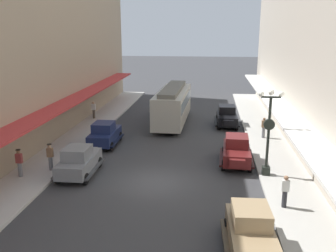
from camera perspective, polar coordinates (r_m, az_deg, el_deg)
ground_plane at (r=21.69m, az=-1.82°, el=-8.64°), size 200.00×200.00×0.00m
sidewalk_left at (r=23.87m, az=-20.09°, el=-7.15°), size 3.00×60.00×0.15m
sidewalk_right at (r=21.94m, az=18.20°, el=-8.93°), size 3.00×60.00×0.15m
parked_car_0 at (r=24.64m, az=10.49°, el=-3.63°), size 2.28×4.31×1.84m
parked_car_1 at (r=22.99m, az=-13.55°, el=-5.16°), size 2.16×4.27×1.84m
parked_car_2 at (r=34.08m, az=9.03°, el=1.57°), size 2.22×4.29×1.84m
parked_car_3 at (r=28.39m, az=-9.72°, el=-1.13°), size 2.16×4.27×1.84m
parked_car_4 at (r=15.43m, az=12.66°, el=-15.46°), size 2.29×4.31×1.84m
streetcar at (r=34.26m, az=0.74°, el=3.47°), size 2.76×9.66×3.46m
lamp_post_with_clock at (r=22.26m, az=15.25°, el=-0.42°), size 1.42×0.44×5.16m
fire_hydrant at (r=25.11m, az=-15.62°, el=-4.51°), size 0.24×0.24×0.82m
pedestrian_0 at (r=30.44m, az=14.52°, el=-0.22°), size 0.36×0.24×1.64m
pedestrian_1 at (r=23.91m, az=-17.67°, el=-4.51°), size 0.36×0.28×1.67m
pedestrian_2 at (r=36.65m, az=-11.36°, el=2.46°), size 0.36×0.24×1.64m
pedestrian_3 at (r=23.47m, az=-21.89°, el=-5.25°), size 0.36×0.28×1.67m
pedestrian_4 at (r=19.09m, az=17.56°, el=-9.53°), size 0.36×0.24×1.64m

